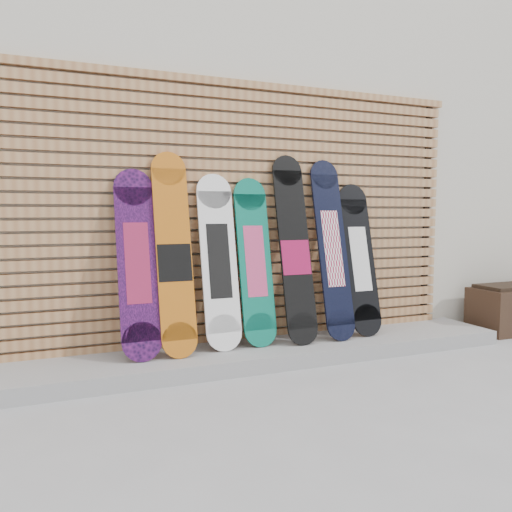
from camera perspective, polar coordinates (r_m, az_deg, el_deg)
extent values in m
plane|color=#98989B|center=(3.60, 5.60, -14.55)|extent=(80.00, 80.00, 0.00)
cube|color=beige|center=(6.85, -4.35, 9.92)|extent=(12.00, 5.00, 3.60)
cube|color=gray|center=(4.11, -0.78, -11.16)|extent=(4.60, 0.70, 0.12)
cube|color=#A67145|center=(4.35, -2.18, -9.20)|extent=(4.20, 0.05, 0.08)
cube|color=#A67145|center=(4.33, -2.19, -7.95)|extent=(4.20, 0.05, 0.08)
cube|color=#A67145|center=(4.31, -2.19, -6.69)|extent=(4.20, 0.05, 0.07)
cube|color=#A67145|center=(4.29, -2.20, -5.42)|extent=(4.20, 0.05, 0.07)
cube|color=#A67145|center=(4.27, -2.20, -4.14)|extent=(4.20, 0.05, 0.07)
cube|color=#A67145|center=(4.26, -2.21, -2.86)|extent=(4.20, 0.05, 0.07)
cube|color=#A67145|center=(4.25, -2.21, -1.56)|extent=(4.20, 0.05, 0.07)
cube|color=#A67145|center=(4.24, -2.21, -0.26)|extent=(4.20, 0.05, 0.07)
cube|color=#A67145|center=(4.23, -2.22, 1.05)|extent=(4.20, 0.05, 0.07)
cube|color=#A67145|center=(4.23, -2.22, 2.37)|extent=(4.20, 0.05, 0.08)
cube|color=#A67145|center=(4.22, -2.23, 3.68)|extent=(4.20, 0.05, 0.08)
cube|color=#A67145|center=(4.22, -2.23, 5.00)|extent=(4.20, 0.05, 0.08)
cube|color=#A67145|center=(4.22, -2.24, 6.31)|extent=(4.20, 0.05, 0.08)
cube|color=#A67145|center=(4.23, -2.24, 7.63)|extent=(4.20, 0.05, 0.08)
cube|color=#A67145|center=(4.23, -2.24, 8.94)|extent=(4.20, 0.05, 0.08)
cube|color=#A67145|center=(4.24, -2.25, 10.25)|extent=(4.20, 0.05, 0.08)
cube|color=#A67145|center=(4.25, -2.25, 11.55)|extent=(4.20, 0.05, 0.08)
cube|color=#A67145|center=(4.26, -2.26, 12.84)|extent=(4.20, 0.05, 0.08)
cube|color=#A67145|center=(4.28, -2.26, 14.13)|extent=(4.20, 0.05, 0.08)
cube|color=#A67145|center=(4.29, -2.27, 15.41)|extent=(4.20, 0.05, 0.08)
cube|color=#A67145|center=(4.31, -2.27, 16.67)|extent=(4.20, 0.05, 0.08)
cube|color=#A67145|center=(4.33, -2.28, 17.93)|extent=(4.20, 0.05, 0.08)
cube|color=black|center=(5.28, 18.80, 3.76)|extent=(0.06, 0.04, 2.23)
cube|color=#A67145|center=(4.36, -2.28, 19.08)|extent=(4.26, 0.07, 0.06)
cube|color=black|center=(3.82, -13.41, -0.78)|extent=(0.29, 0.30, 1.14)
cylinder|color=black|center=(3.78, -12.91, -9.54)|extent=(0.29, 0.09, 0.29)
cylinder|color=black|center=(3.95, -13.89, 7.61)|extent=(0.29, 0.09, 0.29)
cube|color=#971E46|center=(3.82, -13.41, -0.78)|extent=(0.18, 0.17, 0.60)
cube|color=#C06414|center=(3.86, -9.37, 0.39)|extent=(0.27, 0.33, 1.30)
cylinder|color=#C06414|center=(3.81, -8.72, -9.50)|extent=(0.27, 0.08, 0.27)
cylinder|color=#C06414|center=(4.01, -9.99, 9.79)|extent=(0.27, 0.08, 0.27)
cube|color=black|center=(3.84, -9.29, -0.78)|extent=(0.26, 0.09, 0.29)
cube|color=white|center=(3.99, -4.27, -0.57)|extent=(0.29, 0.27, 1.12)
cylinder|color=white|center=(3.96, -3.67, -8.75)|extent=(0.29, 0.08, 0.29)
cylinder|color=white|center=(4.09, -4.86, 7.36)|extent=(0.29, 0.08, 0.29)
cube|color=black|center=(3.99, -4.27, -0.57)|extent=(0.18, 0.16, 0.59)
cube|color=#0B6D57|center=(4.10, -0.12, -0.59)|extent=(0.28, 0.26, 1.10)
cylinder|color=#0B6D57|center=(4.08, 0.52, -8.44)|extent=(0.28, 0.08, 0.28)
cylinder|color=#0B6D57|center=(4.20, -0.75, 7.05)|extent=(0.28, 0.08, 0.28)
cube|color=#E04F85|center=(4.10, -0.12, -0.59)|extent=(0.17, 0.15, 0.58)
cube|color=black|center=(4.19, 4.43, 0.91)|extent=(0.27, 0.34, 1.31)
cylinder|color=black|center=(4.15, 5.36, -8.28)|extent=(0.27, 0.09, 0.27)
cylinder|color=black|center=(4.34, 3.54, 9.69)|extent=(0.27, 0.09, 0.27)
cube|color=maroon|center=(4.18, 4.54, -0.18)|extent=(0.26, 0.09, 0.29)
cube|color=black|center=(4.37, 8.70, 0.85)|extent=(0.27, 0.34, 1.29)
cylinder|color=black|center=(4.33, 9.68, -7.81)|extent=(0.27, 0.09, 0.26)
cylinder|color=black|center=(4.51, 7.77, 9.16)|extent=(0.27, 0.09, 0.26)
cube|color=white|center=(4.37, 8.70, 0.85)|extent=(0.17, 0.19, 0.66)
cube|color=black|center=(4.56, 11.75, -0.32)|extent=(0.29, 0.29, 1.07)
cylinder|color=black|center=(4.53, 12.57, -7.17)|extent=(0.29, 0.09, 0.28)
cylinder|color=black|center=(4.65, 10.96, 6.35)|extent=(0.29, 0.09, 0.28)
cube|color=white|center=(4.56, 11.75, -0.32)|extent=(0.18, 0.17, 0.57)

